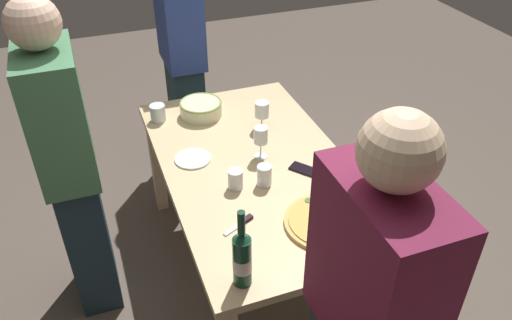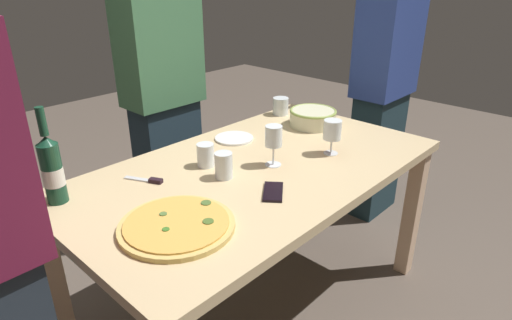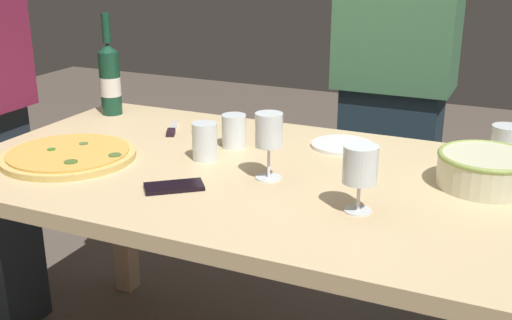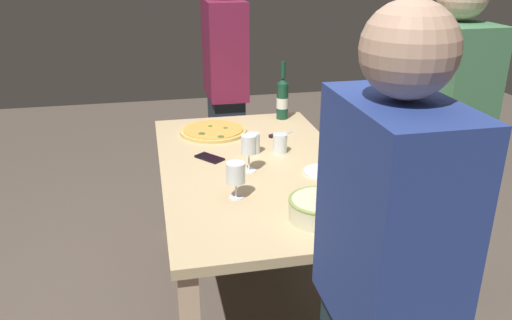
{
  "view_description": "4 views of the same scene",
  "coord_description": "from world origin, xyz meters",
  "px_view_note": "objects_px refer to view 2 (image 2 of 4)",
  "views": [
    {
      "loc": [
        -1.94,
        0.72,
        2.24
      ],
      "look_at": [
        0.0,
        0.0,
        0.78
      ],
      "focal_mm": 35.88,
      "sensor_mm": 36.0,
      "label": 1
    },
    {
      "loc": [
        -1.19,
        -1.12,
        1.51
      ],
      "look_at": [
        0.0,
        0.0,
        0.78
      ],
      "focal_mm": 30.4,
      "sensor_mm": 36.0,
      "label": 2
    },
    {
      "loc": [
        0.66,
        -1.45,
        1.34
      ],
      "look_at": [
        0.0,
        0.0,
        0.78
      ],
      "focal_mm": 44.81,
      "sensor_mm": 36.0,
      "label": 3
    },
    {
      "loc": [
        2.23,
        -0.47,
        1.7
      ],
      "look_at": [
        0.0,
        0.0,
        0.78
      ],
      "focal_mm": 36.41,
      "sensor_mm": 36.0,
      "label": 4
    }
  ],
  "objects_px": {
    "cup_spare": "(281,106)",
    "person_guest_left": "(383,91)",
    "dining_table": "(256,186)",
    "person_guest_right": "(164,99)",
    "cup_ceramic": "(224,165)",
    "pizza": "(177,225)",
    "serving_bowl": "(313,117)",
    "pizza_knife": "(149,180)",
    "cell_phone": "(273,192)",
    "wine_bottle": "(52,169)",
    "wine_glass_near_pizza": "(274,138)",
    "side_plate": "(234,138)",
    "cup_amber": "(206,155)",
    "wine_glass_by_bottle": "(332,131)"
  },
  "relations": [
    {
      "from": "wine_glass_by_bottle",
      "to": "pizza_knife",
      "type": "distance_m",
      "value": 0.8
    },
    {
      "from": "pizza",
      "to": "cell_phone",
      "type": "height_order",
      "value": "pizza"
    },
    {
      "from": "dining_table",
      "to": "cup_amber",
      "type": "distance_m",
      "value": 0.25
    },
    {
      "from": "cup_amber",
      "to": "side_plate",
      "type": "xyz_separation_m",
      "value": [
        0.29,
        0.13,
        -0.04
      ]
    },
    {
      "from": "cup_amber",
      "to": "person_guest_right",
      "type": "height_order",
      "value": "person_guest_right"
    },
    {
      "from": "cell_phone",
      "to": "person_guest_left",
      "type": "relative_size",
      "value": 0.09
    },
    {
      "from": "cup_spare",
      "to": "cell_phone",
      "type": "distance_m",
      "value": 0.93
    },
    {
      "from": "cup_ceramic",
      "to": "pizza",
      "type": "bearing_deg",
      "value": -156.11
    },
    {
      "from": "side_plate",
      "to": "person_guest_right",
      "type": "xyz_separation_m",
      "value": [
        0.02,
        0.58,
        0.08
      ]
    },
    {
      "from": "dining_table",
      "to": "person_guest_right",
      "type": "xyz_separation_m",
      "value": [
        0.17,
        0.86,
        0.17
      ]
    },
    {
      "from": "pizza_knife",
      "to": "person_guest_right",
      "type": "bearing_deg",
      "value": 49.82
    },
    {
      "from": "cell_phone",
      "to": "pizza_knife",
      "type": "relative_size",
      "value": 0.93
    },
    {
      "from": "serving_bowl",
      "to": "wine_bottle",
      "type": "bearing_deg",
      "value": 171.73
    },
    {
      "from": "cell_phone",
      "to": "pizza_knife",
      "type": "bearing_deg",
      "value": 173.63
    },
    {
      "from": "wine_glass_near_pizza",
      "to": "person_guest_right",
      "type": "xyz_separation_m",
      "value": [
        0.11,
        0.91,
        -0.04
      ]
    },
    {
      "from": "cup_spare",
      "to": "person_guest_right",
      "type": "height_order",
      "value": "person_guest_right"
    },
    {
      "from": "dining_table",
      "to": "wine_glass_near_pizza",
      "type": "bearing_deg",
      "value": -39.05
    },
    {
      "from": "side_plate",
      "to": "cell_phone",
      "type": "bearing_deg",
      "value": -119.67
    },
    {
      "from": "serving_bowl",
      "to": "wine_glass_by_bottle",
      "type": "xyz_separation_m",
      "value": [
        -0.24,
        -0.28,
        0.06
      ]
    },
    {
      "from": "wine_glass_near_pizza",
      "to": "cell_phone",
      "type": "relative_size",
      "value": 1.2
    },
    {
      "from": "wine_glass_by_bottle",
      "to": "cell_phone",
      "type": "bearing_deg",
      "value": -173.29
    },
    {
      "from": "cup_spare",
      "to": "person_guest_right",
      "type": "distance_m",
      "value": 0.65
    },
    {
      "from": "pizza",
      "to": "wine_glass_near_pizza",
      "type": "xyz_separation_m",
      "value": [
        0.57,
        0.09,
        0.11
      ]
    },
    {
      "from": "dining_table",
      "to": "person_guest_right",
      "type": "height_order",
      "value": "person_guest_right"
    },
    {
      "from": "wine_glass_near_pizza",
      "to": "person_guest_right",
      "type": "bearing_deg",
      "value": 83.08
    },
    {
      "from": "pizza",
      "to": "cup_spare",
      "type": "relative_size",
      "value": 3.91
    },
    {
      "from": "pizza",
      "to": "person_guest_left",
      "type": "bearing_deg",
      "value": 6.98
    },
    {
      "from": "cell_phone",
      "to": "person_guest_right",
      "type": "height_order",
      "value": "person_guest_right"
    },
    {
      "from": "pizza",
      "to": "serving_bowl",
      "type": "relative_size",
      "value": 1.53
    },
    {
      "from": "pizza",
      "to": "cup_spare",
      "type": "height_order",
      "value": "cup_spare"
    },
    {
      "from": "wine_bottle",
      "to": "cup_amber",
      "type": "distance_m",
      "value": 0.58
    },
    {
      "from": "serving_bowl",
      "to": "wine_glass_near_pizza",
      "type": "relative_size",
      "value": 1.4
    },
    {
      "from": "wine_bottle",
      "to": "person_guest_left",
      "type": "xyz_separation_m",
      "value": [
        1.91,
        -0.23,
        -0.06
      ]
    },
    {
      "from": "cup_spare",
      "to": "person_guest_left",
      "type": "height_order",
      "value": "person_guest_left"
    },
    {
      "from": "serving_bowl",
      "to": "pizza_knife",
      "type": "bearing_deg",
      "value": 175.21
    },
    {
      "from": "cup_amber",
      "to": "side_plate",
      "type": "bearing_deg",
      "value": 24.25
    },
    {
      "from": "wine_glass_near_pizza",
      "to": "cup_amber",
      "type": "height_order",
      "value": "wine_glass_near_pizza"
    },
    {
      "from": "wine_glass_by_bottle",
      "to": "side_plate",
      "type": "height_order",
      "value": "wine_glass_by_bottle"
    },
    {
      "from": "side_plate",
      "to": "cell_phone",
      "type": "distance_m",
      "value": 0.56
    },
    {
      "from": "wine_bottle",
      "to": "person_guest_right",
      "type": "relative_size",
      "value": 0.21
    },
    {
      "from": "pizza_knife",
      "to": "wine_glass_by_bottle",
      "type": "bearing_deg",
      "value": -26.9
    },
    {
      "from": "pizza",
      "to": "serving_bowl",
      "type": "distance_m",
      "value": 1.11
    },
    {
      "from": "dining_table",
      "to": "wine_bottle",
      "type": "distance_m",
      "value": 0.79
    },
    {
      "from": "serving_bowl",
      "to": "wine_glass_by_bottle",
      "type": "bearing_deg",
      "value": -131.22
    },
    {
      "from": "cup_spare",
      "to": "side_plate",
      "type": "distance_m",
      "value": 0.45
    },
    {
      "from": "pizza",
      "to": "wine_bottle",
      "type": "bearing_deg",
      "value": 112.09
    },
    {
      "from": "wine_glass_near_pizza",
      "to": "person_guest_right",
      "type": "relative_size",
      "value": 0.11
    },
    {
      "from": "wine_glass_near_pizza",
      "to": "person_guest_left",
      "type": "distance_m",
      "value": 1.16
    },
    {
      "from": "dining_table",
      "to": "pizza_knife",
      "type": "bearing_deg",
      "value": 151.89
    },
    {
      "from": "dining_table",
      "to": "cup_ceramic",
      "type": "bearing_deg",
      "value": 173.41
    }
  ]
}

